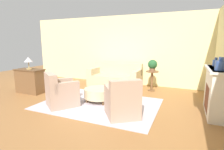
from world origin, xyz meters
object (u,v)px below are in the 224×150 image
(side_table, at_px, (152,78))
(potted_plant_on_side_table, at_px, (153,65))
(armchair_left, at_px, (60,93))
(armchair_right, at_px, (122,102))
(ottoman_table, at_px, (99,93))
(dresser, at_px, (30,81))
(vase_mantel_far, at_px, (221,65))
(table_lamp, at_px, (28,60))
(vase_mantel_near, at_px, (216,63))
(couch, at_px, (115,78))

(side_table, relative_size, potted_plant_on_side_table, 1.78)
(armchair_left, bearing_deg, armchair_right, -0.00)
(armchair_right, distance_m, ottoman_table, 1.25)
(dresser, xyz_separation_m, vase_mantel_far, (5.57, 0.03, 0.81))
(vase_mantel_far, height_order, potted_plant_on_side_table, vase_mantel_far)
(armchair_right, height_order, table_lamp, table_lamp)
(armchair_left, relative_size, side_table, 1.43)
(armchair_left, relative_size, dresser, 1.04)
(armchair_left, xyz_separation_m, ottoman_table, (0.79, 0.74, -0.10))
(potted_plant_on_side_table, bearing_deg, vase_mantel_far, -46.55)
(armchair_right, xyz_separation_m, side_table, (0.19, 2.54, 0.10))
(table_lamp, bearing_deg, potted_plant_on_side_table, 26.44)
(side_table, relative_size, vase_mantel_near, 3.21)
(armchair_right, bearing_deg, side_table, 85.63)
(couch, distance_m, vase_mantel_far, 3.97)
(dresser, relative_size, table_lamp, 2.37)
(vase_mantel_near, bearing_deg, vase_mantel_far, -90.00)
(couch, distance_m, vase_mantel_near, 3.65)
(side_table, bearing_deg, vase_mantel_near, -32.95)
(side_table, bearing_deg, potted_plant_on_side_table, 90.00)
(vase_mantel_near, height_order, table_lamp, vase_mantel_near)
(ottoman_table, xyz_separation_m, table_lamp, (-2.62, -0.10, 0.86))
(armchair_left, relative_size, potted_plant_on_side_table, 2.54)
(vase_mantel_far, relative_size, potted_plant_on_side_table, 0.71)
(armchair_left, xyz_separation_m, armchair_right, (1.78, -0.00, 0.00))
(couch, xyz_separation_m, armchair_left, (-0.47, -2.73, 0.04))
(dresser, bearing_deg, couch, 42.24)
(armchair_left, distance_m, potted_plant_on_side_table, 3.27)
(ottoman_table, bearing_deg, table_lamp, -177.88)
(vase_mantel_near, height_order, potted_plant_on_side_table, vase_mantel_near)
(potted_plant_on_side_table, bearing_deg, armchair_right, -94.37)
(dresser, bearing_deg, vase_mantel_near, 7.64)
(ottoman_table, height_order, vase_mantel_far, vase_mantel_far)
(armchair_left, height_order, potted_plant_on_side_table, potted_plant_on_side_table)
(table_lamp, bearing_deg, armchair_right, -10.13)
(couch, xyz_separation_m, armchair_right, (1.31, -2.73, 0.04))
(vase_mantel_near, bearing_deg, side_table, 147.05)
(couch, xyz_separation_m, dresser, (-2.30, -2.09, 0.10))
(vase_mantel_near, xyz_separation_m, table_lamp, (-5.57, -0.75, -0.08))
(side_table, distance_m, table_lamp, 4.30)
(side_table, xyz_separation_m, potted_plant_on_side_table, (0.00, 0.00, 0.47))
(couch, xyz_separation_m, ottoman_table, (0.32, -1.99, -0.06))
(couch, height_order, potted_plant_on_side_table, potted_plant_on_side_table)
(dresser, height_order, vase_mantel_far, vase_mantel_far)
(armchair_right, xyz_separation_m, potted_plant_on_side_table, (0.19, 2.54, 0.57))
(couch, bearing_deg, vase_mantel_near, -22.23)
(armchair_right, bearing_deg, armchair_left, 180.00)
(couch, relative_size, armchair_right, 2.00)
(side_table, distance_m, dresser, 4.25)
(couch, distance_m, table_lamp, 3.20)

